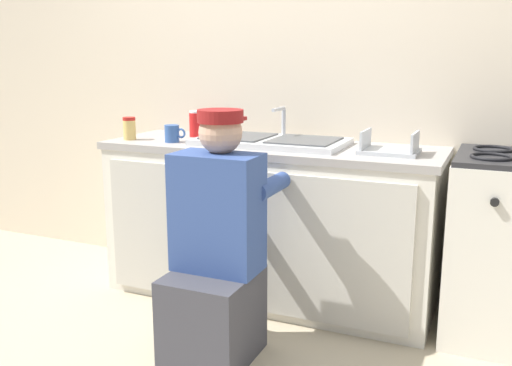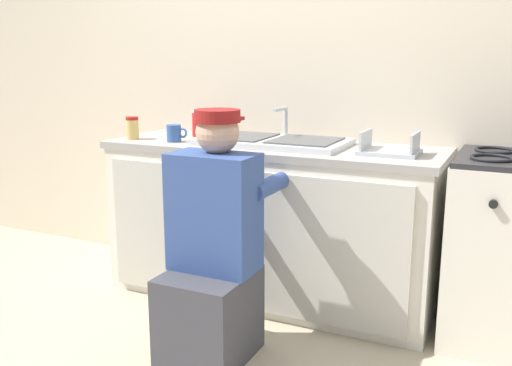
{
  "view_description": "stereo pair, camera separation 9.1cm",
  "coord_description": "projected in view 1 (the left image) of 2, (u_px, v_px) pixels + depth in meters",
  "views": [
    {
      "loc": [
        1.14,
        -2.52,
        1.32
      ],
      "look_at": [
        0.0,
        0.1,
        0.69
      ],
      "focal_mm": 40.0,
      "sensor_mm": 36.0,
      "label": 1
    },
    {
      "loc": [
        1.22,
        -2.48,
        1.32
      ],
      "look_at": [
        0.0,
        0.1,
        0.69
      ],
      "focal_mm": 40.0,
      "sensor_mm": 36.0,
      "label": 2
    }
  ],
  "objects": [
    {
      "name": "ground_plane",
      "position": [
        248.0,
        315.0,
        2.98
      ],
      "size": [
        12.0,
        12.0,
        0.0
      ],
      "primitive_type": "plane",
      "color": "tan"
    },
    {
      "name": "back_wall",
      "position": [
        294.0,
        70.0,
        3.29
      ],
      "size": [
        6.0,
        0.1,
        2.5
      ],
      "primitive_type": "cube",
      "color": "beige",
      "rests_on": "ground_plane"
    },
    {
      "name": "counter_cabinet",
      "position": [
        270.0,
        225.0,
        3.15
      ],
      "size": [
        1.78,
        0.62,
        0.82
      ],
      "color": "silver",
      "rests_on": "ground_plane"
    },
    {
      "name": "countertop",
      "position": [
        271.0,
        148.0,
        3.07
      ],
      "size": [
        1.82,
        0.62,
        0.04
      ],
      "primitive_type": "cube",
      "color": "#9E9993",
      "rests_on": "counter_cabinet"
    },
    {
      "name": "sink_double_basin",
      "position": [
        271.0,
        141.0,
        3.06
      ],
      "size": [
        0.8,
        0.44,
        0.19
      ],
      "color": "silver",
      "rests_on": "countertop"
    },
    {
      "name": "plumber_person",
      "position": [
        216.0,
        257.0,
        2.51
      ],
      "size": [
        0.42,
        0.61,
        1.1
      ],
      "color": "#3F3F47",
      "rests_on": "ground_plane"
    },
    {
      "name": "soda_cup_red",
      "position": [
        196.0,
        124.0,
        3.35
      ],
      "size": [
        0.08,
        0.08,
        0.15
      ],
      "color": "red",
      "rests_on": "countertop"
    },
    {
      "name": "dish_rack_tray",
      "position": [
        389.0,
        149.0,
        2.77
      ],
      "size": [
        0.28,
        0.22,
        0.11
      ],
      "color": "#B2B7BC",
      "rests_on": "countertop"
    },
    {
      "name": "condiment_jar",
      "position": [
        129.0,
        128.0,
        3.23
      ],
      "size": [
        0.07,
        0.07,
        0.13
      ],
      "color": "#DBB760",
      "rests_on": "countertop"
    },
    {
      "name": "coffee_mug",
      "position": [
        172.0,
        134.0,
        3.13
      ],
      "size": [
        0.13,
        0.08,
        0.09
      ],
      "color": "#335699",
      "rests_on": "countertop"
    }
  ]
}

